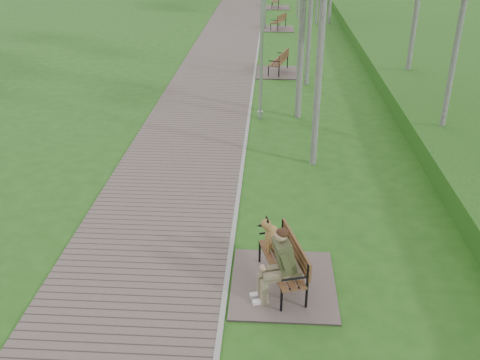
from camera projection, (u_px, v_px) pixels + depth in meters
The scene contains 9 objects.
ground at pixel (242, 167), 14.98m from camera, with size 120.00×120.00×0.00m, color #265819.
walkway at pixel (234, 24), 34.27m from camera, with size 3.50×67.00×0.04m, color #6C5C57.
kerb at pixel (261, 24), 34.17m from camera, with size 0.10×67.00×0.05m, color #999993.
embankment at pixel (460, 32), 32.19m from camera, with size 14.00×70.00×1.60m, color #3A7824.
bench_main at pixel (279, 265), 9.97m from camera, with size 1.98×2.20×1.73m.
bench_second at pixel (278, 68), 23.73m from camera, with size 2.00×2.22×1.23m.
bench_third at pixel (278, 26), 32.77m from camera, with size 1.84×2.04×1.13m.
bench_far at pixel (275, 5), 40.22m from camera, with size 2.05×2.28×1.26m.
lamp_post_near at pixel (261, 55), 17.52m from camera, with size 0.18×0.18×4.71m.
Camera 1 is at (0.76, -13.55, 6.37)m, focal length 40.00 mm.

